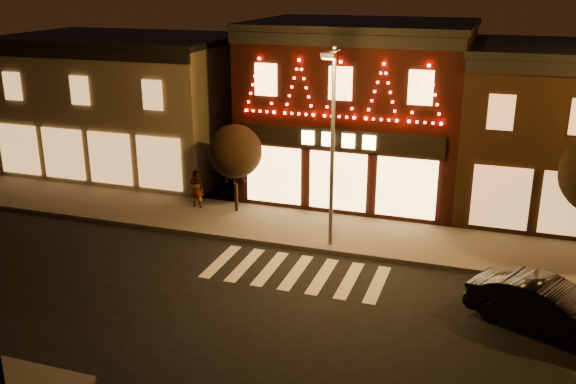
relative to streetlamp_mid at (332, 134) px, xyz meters
The scene contains 9 objects.
ground 7.93m from the streetlamp_mid, 95.50° to the right, with size 120.00×120.00×0.00m, color black.
sidewalk_far 5.07m from the streetlamp_mid, 49.56° to the left, with size 44.00×4.00×0.15m, color #47423D.
building_left 15.63m from the streetlamp_mid, 150.77° to the left, with size 12.20×8.28×7.30m.
building_pulp 7.65m from the streetlamp_mid, 94.61° to the left, with size 10.20×8.34×8.30m.
building_right_a 11.74m from the streetlamp_mid, 40.61° to the left, with size 9.20×8.28×7.50m.
streetlamp_mid is the anchor object (origin of this frame).
tree_left 5.93m from the streetlamp_mid, 153.08° to the left, with size 2.38×2.38×3.98m.
dark_sedan 9.48m from the streetlamp_mid, 25.45° to the right, with size 1.64×4.71×1.55m, color black.
pedestrian 8.23m from the streetlamp_mid, 160.71° to the left, with size 0.65×0.43×1.78m, color gray.
Camera 1 is at (6.50, -16.15, 10.25)m, focal length 39.92 mm.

